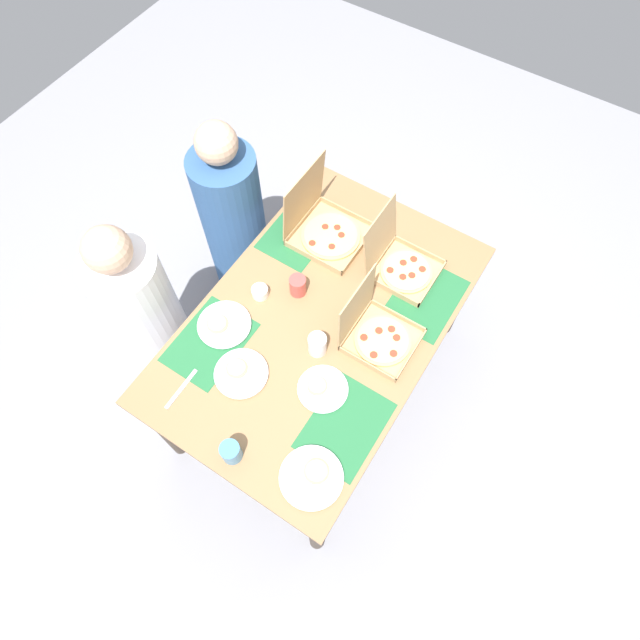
# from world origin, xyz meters

# --- Properties ---
(ground_plane) EXTENTS (6.00, 6.00, 0.00)m
(ground_plane) POSITION_xyz_m (0.00, 0.00, 0.00)
(ground_plane) COLOR gray
(dining_table) EXTENTS (1.47, 0.95, 0.75)m
(dining_table) POSITION_xyz_m (0.00, 0.00, 0.64)
(dining_table) COLOR #3F3328
(dining_table) RESTS_ON ground_plane
(placemat_near_left) EXTENTS (0.36, 0.26, 0.00)m
(placemat_near_left) POSITION_xyz_m (-0.33, -0.33, 0.75)
(placemat_near_left) COLOR #236638
(placemat_near_left) RESTS_ON dining_table
(placemat_near_right) EXTENTS (0.36, 0.26, 0.00)m
(placemat_near_right) POSITION_xyz_m (0.33, -0.33, 0.75)
(placemat_near_right) COLOR #236638
(placemat_near_right) RESTS_ON dining_table
(placemat_far_left) EXTENTS (0.36, 0.26, 0.00)m
(placemat_far_left) POSITION_xyz_m (-0.33, 0.33, 0.75)
(placemat_far_left) COLOR #236638
(placemat_far_left) RESTS_ON dining_table
(placemat_far_right) EXTENTS (0.36, 0.26, 0.00)m
(placemat_far_right) POSITION_xyz_m (0.33, 0.33, 0.75)
(placemat_far_right) COLOR #236638
(placemat_far_right) RESTS_ON dining_table
(pizza_box_center) EXTENTS (0.31, 0.31, 0.34)m
(pizza_box_center) POSITION_xyz_m (0.39, 0.22, 0.80)
(pizza_box_center) COLOR tan
(pizza_box_center) RESTS_ON dining_table
(pizza_box_corner_left) EXTENTS (0.26, 0.30, 0.29)m
(pizza_box_corner_left) POSITION_xyz_m (0.40, -0.16, 0.80)
(pizza_box_corner_left) COLOR tan
(pizza_box_corner_left) RESTS_ON dining_table
(pizza_box_corner_right) EXTENTS (0.27, 0.27, 0.30)m
(pizza_box_corner_right) POSITION_xyz_m (0.05, -0.24, 0.80)
(pizza_box_corner_right) COLOR tan
(pizza_box_corner_right) RESTS_ON dining_table
(plate_near_right) EXTENTS (0.22, 0.22, 0.03)m
(plate_near_right) POSITION_xyz_m (-0.38, 0.13, 0.76)
(plate_near_right) COLOR white
(plate_near_right) RESTS_ON dining_table
(plate_far_left) EXTENTS (0.24, 0.24, 0.03)m
(plate_far_left) POSITION_xyz_m (-0.56, -0.32, 0.76)
(plate_far_left) COLOR white
(plate_far_left) RESTS_ON dining_table
(plate_middle) EXTENTS (0.22, 0.22, 0.03)m
(plate_middle) POSITION_xyz_m (-0.24, 0.32, 0.76)
(plate_middle) COLOR white
(plate_middle) RESTS_ON dining_table
(plate_far_right) EXTENTS (0.20, 0.20, 0.03)m
(plate_far_right) POSITION_xyz_m (-0.26, -0.17, 0.76)
(plate_far_right) COLOR white
(plate_far_right) RESTS_ON dining_table
(cup_spare) EXTENTS (0.07, 0.07, 0.10)m
(cup_spare) POSITION_xyz_m (-0.65, -0.03, 0.80)
(cup_spare) COLOR teal
(cup_spare) RESTS_ON dining_table
(cup_dark) EXTENTS (0.08, 0.08, 0.10)m
(cup_dark) POSITION_xyz_m (-0.12, -0.06, 0.80)
(cup_dark) COLOR silver
(cup_dark) RESTS_ON dining_table
(cup_red) EXTENTS (0.07, 0.07, 0.09)m
(cup_red) POSITION_xyz_m (0.07, 0.16, 0.80)
(cup_red) COLOR #BF4742
(cup_red) RESTS_ON dining_table
(condiment_bowl) EXTENTS (0.07, 0.07, 0.05)m
(condiment_bowl) POSITION_xyz_m (-0.03, 0.28, 0.77)
(condiment_bowl) COLOR white
(condiment_bowl) RESTS_ON dining_table
(fork_by_far_left) EXTENTS (0.19, 0.02, 0.00)m
(fork_by_far_left) POSITION_xyz_m (-0.55, 0.29, 0.75)
(fork_by_far_left) COLOR #B7B7BC
(fork_by_far_left) RESTS_ON dining_table
(diner_left_seat) EXTENTS (0.32, 0.32, 1.19)m
(diner_left_seat) POSITION_xyz_m (-0.33, 0.74, 0.53)
(diner_left_seat) COLOR white
(diner_left_seat) RESTS_ON ground_plane
(diner_right_seat) EXTENTS (0.32, 0.32, 1.18)m
(diner_right_seat) POSITION_xyz_m (0.33, 0.74, 0.53)
(diner_right_seat) COLOR #33598C
(diner_right_seat) RESTS_ON ground_plane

